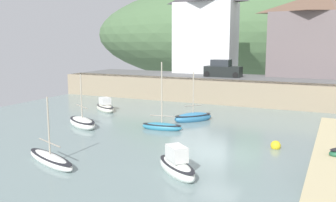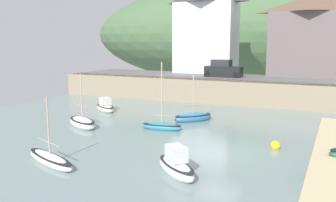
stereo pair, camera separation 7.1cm
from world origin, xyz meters
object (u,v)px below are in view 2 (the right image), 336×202
object	(u,v)px
dinghy_open_wooden	(50,159)
parked_car_near_slipway	(223,70)
sailboat_white_hull	(176,166)
sailboat_blue_trim	(105,107)
waterfront_building_left	(206,28)
sailboat_nearest_shore	(193,117)
mooring_buoy	(275,146)
fishing_boat_green	(82,123)
sailboat_far_left	(162,126)
waterfront_building_centre	(310,36)

from	to	relation	value
dinghy_open_wooden	parked_car_near_slipway	bearing A→B (deg)	107.95
dinghy_open_wooden	sailboat_white_hull	distance (m)	6.92
sailboat_blue_trim	dinghy_open_wooden	xyz separation A→B (m)	(5.92, -13.87, -0.12)
waterfront_building_left	dinghy_open_wooden	size ratio (longest dim) A/B	2.46
sailboat_nearest_shore	mooring_buoy	world-z (taller)	sailboat_nearest_shore
fishing_boat_green	sailboat_far_left	xyz separation A→B (m)	(5.97, 1.63, -0.03)
dinghy_open_wooden	sailboat_white_hull	xyz separation A→B (m)	(6.77, 1.41, 0.16)
parked_car_near_slipway	sailboat_white_hull	bearing A→B (deg)	-77.78
waterfront_building_left	fishing_boat_green	xyz separation A→B (m)	(-1.92, -22.90, -7.76)
sailboat_nearest_shore	parked_car_near_slipway	size ratio (longest dim) A/B	1.02
waterfront_building_centre	sailboat_blue_trim	size ratio (longest dim) A/B	2.74
sailboat_nearest_shore	sailboat_white_hull	size ratio (longest dim) A/B	1.30
fishing_boat_green	mooring_buoy	bearing A→B (deg)	31.52
sailboat_far_left	sailboat_white_hull	world-z (taller)	sailboat_far_left
sailboat_white_hull	parked_car_near_slipway	world-z (taller)	parked_car_near_slipway
parked_car_near_slipway	mooring_buoy	distance (m)	20.54
sailboat_blue_trim	dinghy_open_wooden	distance (m)	15.08
fishing_boat_green	sailboat_white_hull	distance (m)	12.40
parked_car_near_slipway	waterfront_building_centre	bearing A→B (deg)	28.05
waterfront_building_left	sailboat_nearest_shore	bearing A→B (deg)	-73.85
waterfront_building_centre	mooring_buoy	xyz separation A→B (m)	(0.16, -22.79, -6.80)
mooring_buoy	dinghy_open_wooden	bearing A→B (deg)	-143.17
waterfront_building_left	sailboat_far_left	xyz separation A→B (m)	(4.05, -21.27, -7.79)
fishing_boat_green	sailboat_white_hull	bearing A→B (deg)	0.17
sailboat_white_hull	mooring_buoy	xyz separation A→B (m)	(3.76, 6.48, -0.20)
sailboat_white_hull	parked_car_near_slipway	bearing A→B (deg)	143.01
sailboat_white_hull	fishing_boat_green	bearing A→B (deg)	-169.50
waterfront_building_left	sailboat_nearest_shore	distance (m)	19.81
sailboat_nearest_shore	sailboat_white_hull	xyz separation A→B (m)	(3.64, -11.75, 0.10)
sailboat_blue_trim	waterfront_building_left	bearing A→B (deg)	112.49
parked_car_near_slipway	mooring_buoy	size ratio (longest dim) A/B	6.73
waterfront_building_centre	sailboat_far_left	xyz separation A→B (m)	(-8.26, -21.27, -6.73)
sailboat_white_hull	parked_car_near_slipway	distance (m)	25.44
fishing_boat_green	parked_car_near_slipway	bearing A→B (deg)	104.29
waterfront_building_left	sailboat_nearest_shore	world-z (taller)	waterfront_building_left
dinghy_open_wooden	fishing_boat_green	bearing A→B (deg)	138.07
sailboat_white_hull	waterfront_building_centre	bearing A→B (deg)	124.42
waterfront_building_centre	sailboat_white_hull	bearing A→B (deg)	-97.01
sailboat_nearest_shore	parked_car_near_slipway	distance (m)	13.41
waterfront_building_centre	sailboat_far_left	distance (m)	23.79
fishing_boat_green	mooring_buoy	size ratio (longest dim) A/B	6.88
waterfront_building_left	sailboat_far_left	bearing A→B (deg)	-79.23
fishing_boat_green	sailboat_nearest_shore	distance (m)	8.83
sailboat_blue_trim	sailboat_white_hull	xyz separation A→B (m)	(12.69, -12.47, 0.04)
sailboat_nearest_shore	sailboat_far_left	bearing A→B (deg)	-156.38
parked_car_near_slipway	dinghy_open_wooden	bearing A→B (deg)	-93.07
dinghy_open_wooden	sailboat_white_hull	bearing A→B (deg)	33.40
sailboat_blue_trim	parked_car_near_slipway	size ratio (longest dim) A/B	0.80
parked_car_near_slipway	sailboat_nearest_shore	bearing A→B (deg)	-83.06
dinghy_open_wooden	parked_car_near_slipway	xyz separation A→B (m)	(1.69, 26.18, 2.98)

